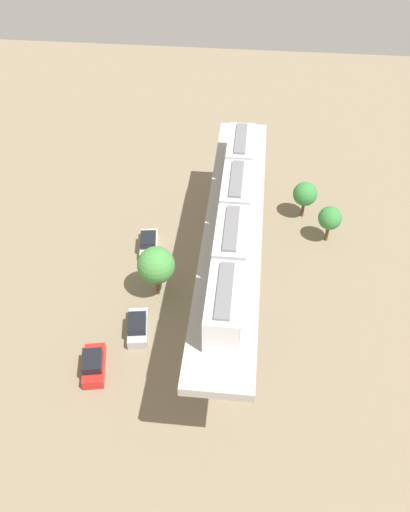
# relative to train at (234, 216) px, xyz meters

# --- Properties ---
(ground_plane) EXTENTS (120.00, 120.00, 0.00)m
(ground_plane) POSITION_rel_train_xyz_m (0.00, -1.01, -10.07)
(ground_plane) COLOR #84755B
(viaduct) EXTENTS (5.20, 35.80, 8.54)m
(viaduct) POSITION_rel_train_xyz_m (0.00, -1.01, -3.47)
(viaduct) COLOR #B7B2AA
(viaduct) RESTS_ON ground
(train) EXTENTS (2.64, 27.45, 3.24)m
(train) POSITION_rel_train_xyz_m (0.00, 0.00, 0.00)
(train) COLOR white
(train) RESTS_ON viaduct
(parked_car_silver) EXTENTS (2.44, 4.43, 1.76)m
(parked_car_silver) POSITION_rel_train_xyz_m (8.17, 5.55, -9.33)
(parked_car_silver) COLOR #B2B5BA
(parked_car_silver) RESTS_ON ground
(parked_car_white) EXTENTS (2.37, 4.41, 1.76)m
(parked_car_white) POSITION_rel_train_xyz_m (9.23, -6.04, -9.33)
(parked_car_white) COLOR white
(parked_car_white) RESTS_ON ground
(parked_car_red) EXTENTS (2.57, 4.47, 1.76)m
(parked_car_red) POSITION_rel_train_xyz_m (11.17, 10.09, -9.33)
(parked_car_red) COLOR red
(parked_car_red) RESTS_ON ground
(tree_near_viaduct) EXTENTS (3.64, 3.64, 5.71)m
(tree_near_viaduct) POSITION_rel_train_xyz_m (7.15, 0.44, -6.20)
(tree_near_viaduct) COLOR brown
(tree_near_viaduct) RESTS_ON ground
(tree_mid_lot) EXTENTS (2.54, 2.54, 4.35)m
(tree_mid_lot) POSITION_rel_train_xyz_m (-9.98, -9.52, -7.02)
(tree_mid_lot) COLOR brown
(tree_mid_lot) RESTS_ON ground
(tree_far_corner) EXTENTS (2.74, 2.74, 4.50)m
(tree_far_corner) POSITION_rel_train_xyz_m (-7.45, -13.54, -6.97)
(tree_far_corner) COLOR brown
(tree_far_corner) RESTS_ON ground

